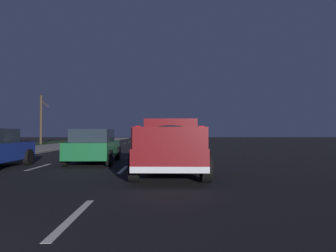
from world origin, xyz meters
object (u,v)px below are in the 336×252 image
(sedan_green, at_px, (94,146))
(bare_tree_far, at_px, (41,119))
(sedan_silver, at_px, (167,140))
(pickup_truck, at_px, (171,145))

(sedan_green, relative_size, bare_tree_far, 0.70)
(sedan_silver, distance_m, sedan_green, 10.97)
(sedan_silver, bearing_deg, bare_tree_far, 48.80)
(sedan_green, bearing_deg, sedan_silver, -18.65)
(sedan_silver, height_order, sedan_green, same)
(pickup_truck, xyz_separation_m, sedan_green, (3.64, 3.40, -0.20))
(pickup_truck, xyz_separation_m, sedan_silver, (14.03, -0.11, -0.20))
(bare_tree_far, bearing_deg, sedan_silver, -131.20)
(sedan_green, height_order, bare_tree_far, bare_tree_far)
(sedan_green, bearing_deg, pickup_truck, -136.97)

